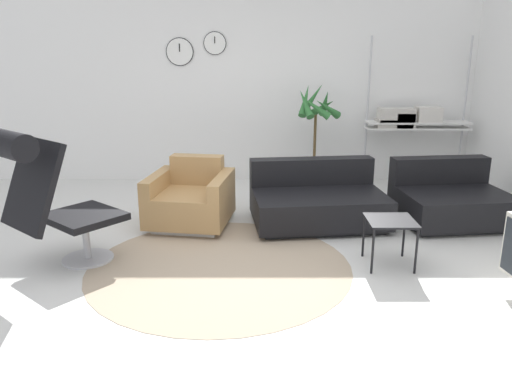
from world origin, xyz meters
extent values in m
plane|color=silver|center=(0.00, 0.00, 0.00)|extent=(12.00, 12.00, 0.00)
cube|color=white|center=(0.00, 2.80, 1.40)|extent=(12.00, 0.06, 2.80)
cylinder|color=black|center=(-1.00, 2.76, 1.76)|extent=(0.37, 0.01, 0.37)
cylinder|color=white|center=(-1.00, 2.76, 1.76)|extent=(0.35, 0.02, 0.35)
cube|color=black|center=(-1.00, 2.75, 1.81)|extent=(0.01, 0.01, 0.10)
cylinder|color=black|center=(-0.53, 2.76, 1.86)|extent=(0.30, 0.01, 0.30)
cylinder|color=white|center=(-0.53, 2.76, 1.86)|extent=(0.28, 0.02, 0.28)
cube|color=black|center=(-0.53, 2.75, 1.91)|extent=(0.01, 0.01, 0.09)
cylinder|color=tan|center=(-0.29, -0.21, 0.00)|extent=(2.24, 2.24, 0.01)
cylinder|color=#BCBCC1|center=(-1.46, -0.06, 0.01)|extent=(0.62, 0.62, 0.02)
cylinder|color=#BCBCC1|center=(-1.46, -0.06, 0.19)|extent=(0.06, 0.06, 0.34)
cube|color=black|center=(-1.46, -0.06, 0.40)|extent=(0.80, 0.80, 0.06)
cube|color=black|center=(-1.73, -0.37, 0.77)|extent=(0.66, 0.63, 0.70)
cylinder|color=black|center=(-1.82, -0.48, 1.11)|extent=(0.54, 0.51, 0.21)
cube|color=silver|center=(-0.67, 0.84, 0.03)|extent=(0.75, 0.76, 0.06)
cube|color=#AD8451|center=(-0.67, 0.84, 0.22)|extent=(0.68, 0.89, 0.31)
cube|color=#AD8451|center=(-0.62, 1.16, 0.53)|extent=(0.58, 0.26, 0.31)
cube|color=#AD8451|center=(-0.33, 0.79, 0.30)|extent=(0.24, 0.82, 0.48)
cube|color=#AD8451|center=(-1.01, 0.90, 0.30)|extent=(0.24, 0.82, 0.48)
cube|color=black|center=(0.67, 0.87, 0.03)|extent=(1.30, 0.91, 0.05)
cube|color=black|center=(0.67, 0.87, 0.20)|extent=(1.45, 1.06, 0.30)
cube|color=black|center=(0.63, 1.22, 0.49)|extent=(1.37, 0.35, 0.29)
cube|color=black|center=(2.10, 0.92, 0.03)|extent=(1.06, 0.89, 0.05)
cube|color=black|center=(2.10, 0.92, 0.20)|extent=(1.18, 1.03, 0.30)
cube|color=black|center=(2.06, 1.28, 0.49)|extent=(1.10, 0.32, 0.29)
cube|color=black|center=(1.15, -0.16, 0.40)|extent=(0.40, 0.40, 0.02)
cylinder|color=black|center=(0.98, -0.34, 0.20)|extent=(0.02, 0.02, 0.39)
cylinder|color=black|center=(1.33, -0.34, 0.20)|extent=(0.02, 0.02, 0.39)
cylinder|color=black|center=(0.98, 0.02, 0.20)|extent=(0.02, 0.02, 0.39)
cylinder|color=black|center=(1.33, 0.02, 0.20)|extent=(0.02, 0.02, 0.39)
cylinder|color=#333338|center=(0.77, 2.13, 0.16)|extent=(0.28, 0.28, 0.31)
cylinder|color=#382819|center=(0.77, 2.13, 0.30)|extent=(0.26, 0.26, 0.02)
cylinder|color=brown|center=(0.77, 2.13, 0.66)|extent=(0.04, 0.04, 0.68)
cone|color=#2D6B33|center=(0.88, 2.14, 1.15)|extent=(0.14, 0.32, 0.36)
cone|color=#2D6B33|center=(0.87, 2.24, 1.08)|extent=(0.33, 0.32, 0.26)
cone|color=#2D6B33|center=(0.73, 2.26, 1.18)|extent=(0.36, 0.19, 0.43)
cone|color=#2D6B33|center=(0.64, 2.18, 1.17)|extent=(0.22, 0.37, 0.42)
cone|color=#2D6B33|center=(0.63, 2.07, 1.15)|extent=(0.23, 0.38, 0.37)
cone|color=#2D6B33|center=(0.74, 1.97, 1.11)|extent=(0.39, 0.15, 0.31)
cone|color=#2D6B33|center=(0.89, 1.98, 1.10)|extent=(0.40, 0.35, 0.29)
cylinder|color=#BCBCC1|center=(1.51, 2.58, 0.98)|extent=(0.03, 0.03, 1.96)
cylinder|color=#BCBCC1|center=(2.81, 2.58, 0.98)|extent=(0.03, 0.03, 1.96)
cube|color=white|center=(2.16, 2.46, 0.78)|extent=(1.36, 0.28, 0.02)
cube|color=white|center=(2.16, 2.46, 0.86)|extent=(1.36, 0.28, 0.02)
cube|color=beige|center=(1.98, 2.45, 0.89)|extent=(0.25, 0.24, 0.19)
cube|color=silver|center=(2.29, 2.45, 0.97)|extent=(0.31, 0.24, 0.19)
cube|color=#B7B2A8|center=(1.84, 2.45, 0.85)|extent=(0.46, 0.24, 0.11)
cube|color=beige|center=(1.86, 2.45, 0.96)|extent=(0.46, 0.24, 0.17)
camera|label=1|loc=(0.02, -4.12, 1.79)|focal=35.00mm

